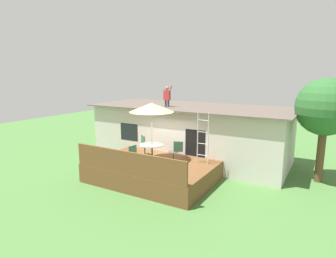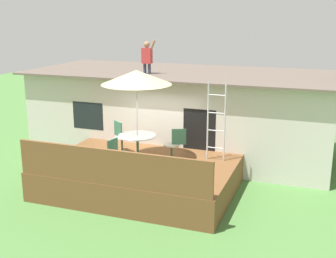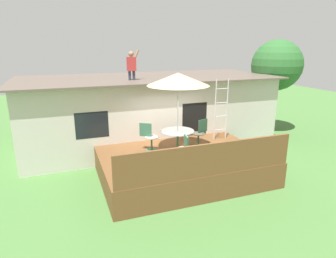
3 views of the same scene
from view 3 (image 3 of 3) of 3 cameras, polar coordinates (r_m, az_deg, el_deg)
The scene contains 12 objects.
ground_plane at distance 9.81m, azimuth 2.54°, elevation -8.96°, with size 40.00×40.00×0.00m, color #477538.
house at distance 12.58m, azimuth -3.72°, elevation 3.60°, with size 10.50×4.50×2.87m.
deck at distance 9.65m, azimuth 2.57°, elevation -6.81°, with size 5.15×3.80×0.80m, color brown.
deck_railing at distance 7.79m, azimuth 7.94°, elevation -5.96°, with size 5.05×0.08×0.90m, color brown.
patio_table at distance 9.29m, azimuth 1.88°, elevation -1.24°, with size 1.04×1.04×0.74m.
patio_umbrella at distance 8.93m, azimuth 1.98°, elevation 9.61°, with size 1.90×1.90×2.54m.
step_ladder at distance 10.75m, azimuth 10.26°, elevation 3.73°, with size 0.52×0.04×2.20m.
person_figure at distance 11.18m, azimuth -7.06°, elevation 12.51°, with size 0.47×0.20×1.11m.
patio_chair_left at distance 9.55m, azimuth -3.63°, elevation -1.60°, with size 0.56×0.46×0.92m.
patio_chair_right at distance 10.01m, azimuth 6.22°, elevation -0.83°, with size 0.60×0.44×0.92m.
patio_chair_near at distance 8.40m, azimuth 3.32°, elevation -4.10°, with size 0.44×0.62×0.92m.
backyard_tree at distance 15.06m, azimuth 20.33°, elevation 11.39°, with size 2.36×2.36×4.40m.
Camera 3 is at (-3.47, -8.19, 4.15)m, focal length 31.43 mm.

